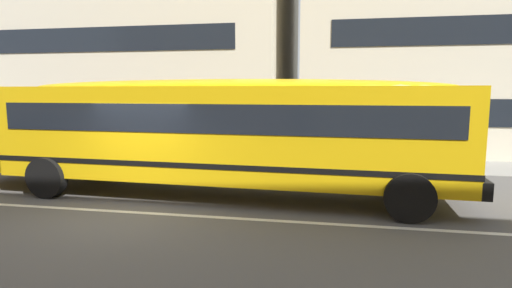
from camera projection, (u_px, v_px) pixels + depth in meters
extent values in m
plane|color=#54514F|center=(129.00, 212.00, 9.42)|extent=(400.00, 400.00, 0.00)
cube|color=gray|center=(218.00, 159.00, 16.66)|extent=(120.00, 3.00, 0.01)
cube|color=silver|center=(129.00, 212.00, 9.42)|extent=(110.00, 0.16, 0.01)
cube|color=yellow|center=(226.00, 131.00, 10.78)|extent=(11.95, 3.16, 2.37)
cube|color=yellow|center=(13.00, 146.00, 12.36)|extent=(1.81, 2.33, 1.18)
cube|color=black|center=(469.00, 179.00, 9.59)|extent=(0.32, 2.70, 0.39)
cube|color=black|center=(225.00, 115.00, 10.73)|extent=(11.24, 3.18, 0.69)
cube|color=black|center=(226.00, 157.00, 10.87)|extent=(11.97, 3.19, 0.13)
ellipsoid|color=yellow|center=(225.00, 87.00, 10.63)|extent=(11.46, 2.93, 0.39)
cylinder|color=red|center=(128.00, 128.00, 13.12)|extent=(0.49, 0.49, 0.03)
cylinder|color=black|center=(47.00, 178.00, 10.63)|extent=(1.09, 0.34, 1.08)
cylinder|color=black|center=(106.00, 160.00, 13.23)|extent=(1.09, 0.34, 1.08)
cylinder|color=black|center=(409.00, 198.00, 8.64)|extent=(1.09, 0.34, 1.08)
cylinder|color=black|center=(396.00, 173.00, 11.25)|extent=(1.09, 0.34, 1.08)
cylinder|color=black|center=(29.00, 154.00, 16.14)|extent=(0.61, 0.20, 0.60)
cube|color=beige|center=(123.00, 4.00, 24.70)|extent=(20.37, 12.63, 16.00)
cube|color=black|center=(61.00, 109.00, 19.33)|extent=(17.11, 0.04, 1.10)
cube|color=black|center=(57.00, 40.00, 18.91)|extent=(17.11, 0.04, 1.10)
cube|color=black|center=(506.00, 113.00, 15.80)|extent=(13.54, 0.04, 1.10)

